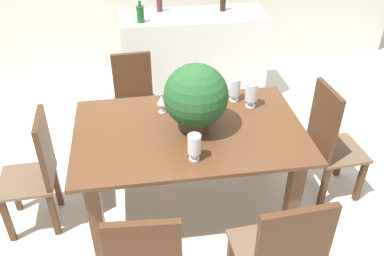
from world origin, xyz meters
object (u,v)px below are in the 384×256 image
object	(u,v)px
chair_near_right	(282,255)
flower_centerpiece	(196,97)
dining_table	(189,145)
crystal_vase_left	(252,92)
crystal_vase_right	(194,145)
kitchen_counter	(194,57)
chair_foot_end	(329,140)
crystal_vase_center_near	(235,88)
wine_glass	(162,101)
chair_far_left	(134,97)
wine_bottle_dark	(159,0)
wine_bottle_tall	(223,0)
chair_head_end	(37,169)
wine_bottle_green	(140,14)

from	to	relation	value
chair_near_right	flower_centerpiece	world-z (taller)	flower_centerpiece
dining_table	flower_centerpiece	world-z (taller)	flower_centerpiece
dining_table	crystal_vase_left	size ratio (longest dim) A/B	8.15
flower_centerpiece	crystal_vase_right	bearing A→B (deg)	-100.73
kitchen_counter	chair_foot_end	bearing A→B (deg)	-65.74
crystal_vase_center_near	wine_glass	size ratio (longest dim) A/B	1.36
dining_table	chair_foot_end	world-z (taller)	chair_foot_end
wine_glass	chair_foot_end	bearing A→B (deg)	-12.15
chair_foot_end	kitchen_counter	xyz separation A→B (m)	(-0.82, 1.83, -0.05)
chair_far_left	crystal_vase_right	world-z (taller)	crystal_vase_right
chair_foot_end	chair_far_left	size ratio (longest dim) A/B	1.14
chair_near_right	chair_foot_end	bearing A→B (deg)	-129.87
dining_table	wine_bottle_dark	world-z (taller)	wine_bottle_dark
crystal_vase_left	crystal_vase_center_near	distance (m)	0.16
chair_far_left	wine_glass	size ratio (longest dim) A/B	6.17
kitchen_counter	wine_bottle_tall	bearing A→B (deg)	12.64
crystal_vase_right	crystal_vase_center_near	bearing A→B (deg)	58.29
wine_bottle_tall	chair_foot_end	bearing A→B (deg)	-75.61
chair_near_right	chair_head_end	distance (m)	1.86
wine_bottle_green	kitchen_counter	bearing A→B (deg)	14.65
crystal_vase_right	kitchen_counter	bearing A→B (deg)	81.30
wine_glass	kitchen_counter	world-z (taller)	kitchen_counter
crystal_vase_left	wine_glass	xyz separation A→B (m)	(-0.71, 0.02, -0.02)
chair_foot_end	crystal_vase_right	bearing A→B (deg)	102.94
crystal_vase_center_near	crystal_vase_right	bearing A→B (deg)	-121.71
dining_table	kitchen_counter	world-z (taller)	kitchen_counter
wine_bottle_dark	crystal_vase_center_near	bearing A→B (deg)	-73.91
crystal_vase_left	crystal_vase_right	distance (m)	0.82
chair_far_left	flower_centerpiece	size ratio (longest dim) A/B	1.75
crystal_vase_right	wine_bottle_green	world-z (taller)	wine_bottle_green
wine_glass	wine_bottle_dark	xyz separation A→B (m)	(0.14, 1.70, 0.25)
flower_centerpiece	kitchen_counter	xyz separation A→B (m)	(0.27, 1.82, -0.54)
kitchen_counter	wine_bottle_tall	xyz separation A→B (m)	(0.34, 0.08, 0.62)
wine_bottle_green	wine_bottle_dark	distance (m)	0.38
chair_near_right	chair_head_end	bearing A→B (deg)	-38.23
chair_head_end	wine_bottle_dark	bearing A→B (deg)	148.59
wine_bottle_green	chair_foot_end	bearing A→B (deg)	-50.22
dining_table	kitchen_counter	distance (m)	1.85
crystal_vase_left	crystal_vase_right	world-z (taller)	crystal_vase_left
chair_far_left	wine_bottle_green	size ratio (longest dim) A/B	4.12
wine_glass	wine_bottle_green	world-z (taller)	wine_bottle_green
wine_bottle_green	chair_near_right	bearing A→B (deg)	-76.48
chair_near_right	crystal_vase_center_near	bearing A→B (deg)	-95.45
chair_near_right	chair_foot_end	xyz separation A→B (m)	(0.75, 1.03, 0.01)
wine_bottle_green	wine_bottle_dark	bearing A→B (deg)	54.34
dining_table	wine_bottle_green	xyz separation A→B (m)	(-0.26, 1.67, 0.46)
dining_table	crystal_vase_center_near	size ratio (longest dim) A/B	8.55
chair_near_right	chair_head_end	world-z (taller)	chair_near_right
wine_bottle_tall	crystal_vase_left	bearing A→B (deg)	-93.91
chair_near_right	crystal_vase_left	bearing A→B (deg)	-100.44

